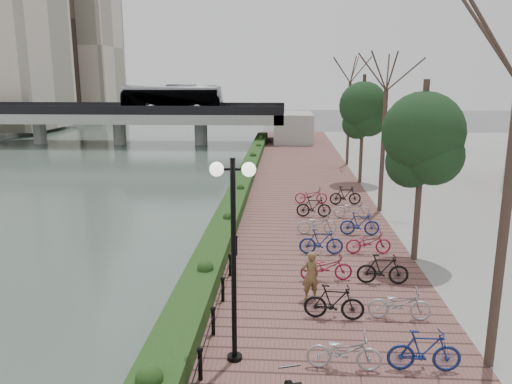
{
  "coord_description": "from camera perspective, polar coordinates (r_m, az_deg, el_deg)",
  "views": [
    {
      "loc": [
        3.21,
        -8.75,
        6.99
      ],
      "look_at": [
        1.9,
        13.25,
        2.0
      ],
      "focal_mm": 35.0,
      "sensor_mm": 36.0,
      "label": 1
    }
  ],
  "objects": [
    {
      "name": "lamppost",
      "position": [
        11.1,
        -2.62,
        -2.96
      ],
      "size": [
        1.02,
        0.32,
        4.83
      ],
      "color": "black",
      "rests_on": "promenade"
    },
    {
      "name": "hedge",
      "position": [
        29.52,
        -1.73,
        0.65
      ],
      "size": [
        1.1,
        56.0,
        0.6
      ],
      "primitive_type": "cube",
      "color": "#1D3613",
      "rests_on": "promenade"
    },
    {
      "name": "river_water",
      "position": [
        38.98,
        -24.51,
        1.28
      ],
      "size": [
        30.0,
        130.0,
        0.02
      ],
      "primitive_type": "cube",
      "color": "#45564D",
      "rests_on": "ground"
    },
    {
      "name": "bridge",
      "position": [
        56.48,
        -14.24,
        8.69
      ],
      "size": [
        36.0,
        10.77,
        6.5
      ],
      "color": "#9E9E99",
      "rests_on": "ground"
    },
    {
      "name": "pedestrian",
      "position": [
        15.19,
        6.23,
        -9.47
      ],
      "size": [
        0.64,
        0.53,
        1.52
      ],
      "primitive_type": "imported",
      "rotation": [
        0.0,
        0.0,
        3.48
      ],
      "color": "brown",
      "rests_on": "promenade"
    },
    {
      "name": "promenade",
      "position": [
        27.11,
        4.98,
        -1.69
      ],
      "size": [
        8.0,
        75.0,
        0.5
      ],
      "primitive_type": "cube",
      "color": "brown",
      "rests_on": "ground"
    },
    {
      "name": "street_trees",
      "position": [
        22.2,
        15.87,
        3.71
      ],
      "size": [
        3.2,
        37.12,
        6.8
      ],
      "color": "#382721",
      "rests_on": "promenade"
    },
    {
      "name": "chain_fence",
      "position": [
        12.51,
        -5.59,
        -16.7
      ],
      "size": [
        0.1,
        14.1,
        0.7
      ],
      "color": "black",
      "rests_on": "promenade"
    },
    {
      "name": "bicycle_parking",
      "position": [
        19.22,
        10.1,
        -5.69
      ],
      "size": [
        2.4,
        17.32,
        1.0
      ],
      "color": "#A7A8AC",
      "rests_on": "promenade"
    }
  ]
}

